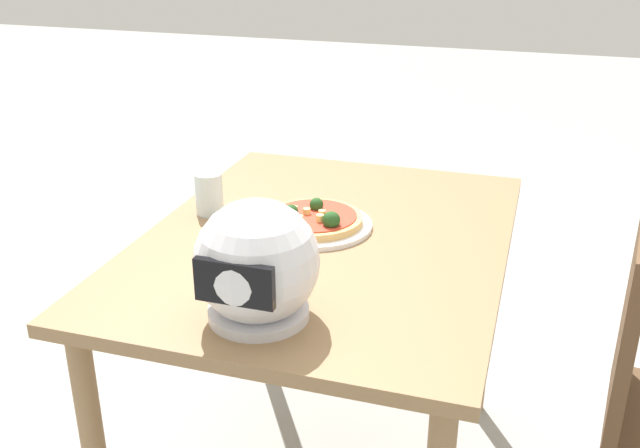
{
  "coord_description": "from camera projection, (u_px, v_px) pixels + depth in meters",
  "views": [
    {
      "loc": [
        -0.46,
        1.51,
        1.49
      ],
      "look_at": [
        0.02,
        -0.02,
        0.79
      ],
      "focal_mm": 41.29,
      "sensor_mm": 36.0,
      "label": 1
    }
  ],
  "objects": [
    {
      "name": "pizza_plate",
      "position": [
        314.0,
        225.0,
        1.78
      ],
      "size": [
        0.28,
        0.28,
        0.01
      ],
      "primitive_type": "cylinder",
      "color": "white",
      "rests_on": "dining_table"
    },
    {
      "name": "motorcycle_helmet",
      "position": [
        257.0,
        264.0,
        1.35
      ],
      "size": [
        0.23,
        0.23,
        0.23
      ],
      "color": "silver",
      "rests_on": "dining_table"
    },
    {
      "name": "pizza",
      "position": [
        314.0,
        218.0,
        1.77
      ],
      "size": [
        0.23,
        0.23,
        0.05
      ],
      "color": "tan",
      "rests_on": "pizza_plate"
    },
    {
      "name": "dining_table",
      "position": [
        326.0,
        273.0,
        1.77
      ],
      "size": [
        0.84,
        1.1,
        0.77
      ],
      "color": "olive",
      "rests_on": "ground"
    },
    {
      "name": "drinking_glass",
      "position": [
        209.0,
        193.0,
        1.85
      ],
      "size": [
        0.07,
        0.07,
        0.11
      ],
      "primitive_type": "cylinder",
      "color": "silver",
      "rests_on": "dining_table"
    }
  ]
}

